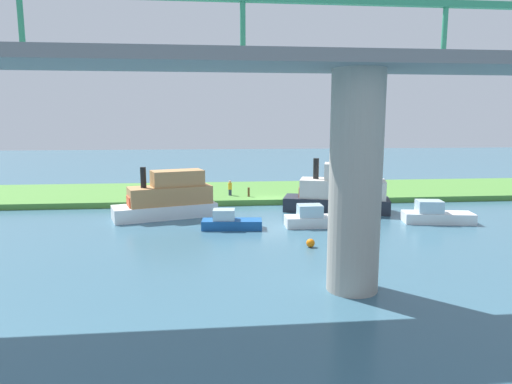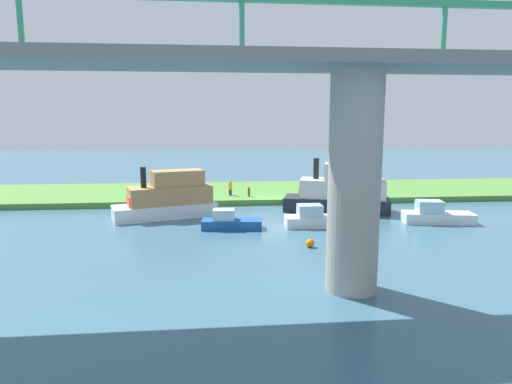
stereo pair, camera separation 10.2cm
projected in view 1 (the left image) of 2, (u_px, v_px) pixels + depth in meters
The scene contains 12 objects.
ground_plane at pixel (272, 205), 39.18m from camera, with size 160.00×160.00×0.00m, color #386075.
grassy_bank at pixel (264, 192), 45.03m from camera, with size 80.00×12.00×0.50m, color #4C8438.
bridge_pylon at pixel (355, 183), 18.89m from camera, with size 2.21×2.21×9.40m, color #9E998E.
bridge_span at pixel (360, 56), 18.09m from camera, with size 64.45×4.30×3.25m.
person_on_bank at pixel (230, 188), 41.30m from camera, with size 0.51×0.51×1.39m.
mooring_post at pixel (249, 192), 40.66m from camera, with size 0.20×0.20×0.83m, color brown.
motorboat_red at pixel (340, 192), 36.42m from camera, with size 8.87×5.13×4.30m.
houseboat_blue at pixel (168, 198), 34.16m from camera, with size 8.09×4.77×3.93m.
pontoon_yellow at pixel (230, 222), 30.57m from camera, with size 4.18×1.79×1.36m.
riverboat_paddlewheel at pixel (436, 215), 32.40m from camera, with size 5.11×2.58×1.63m.
motorboat_white at pixel (316, 219), 31.30m from camera, with size 4.65×1.70×1.54m.
marker_buoy at pixel (310, 243), 26.13m from camera, with size 0.50×0.50×0.50m, color orange.
Camera 1 is at (5.34, 38.17, 7.29)m, focal length 31.42 mm.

